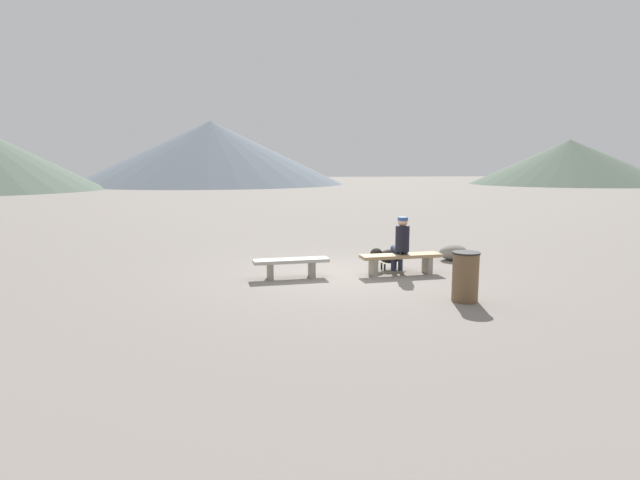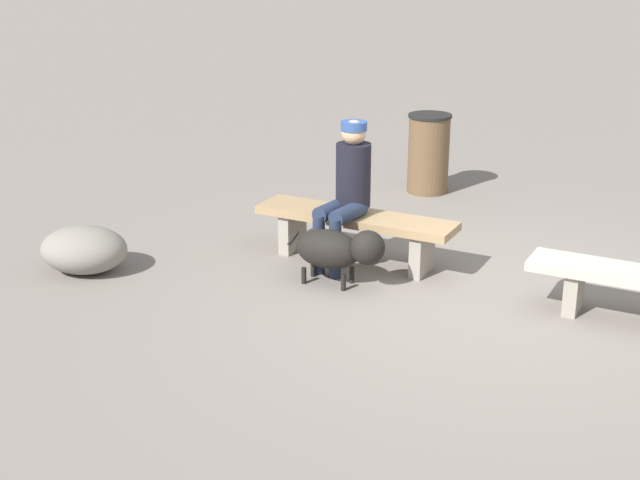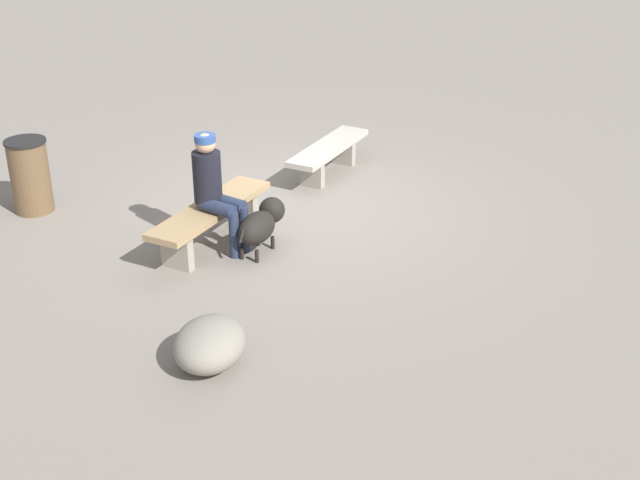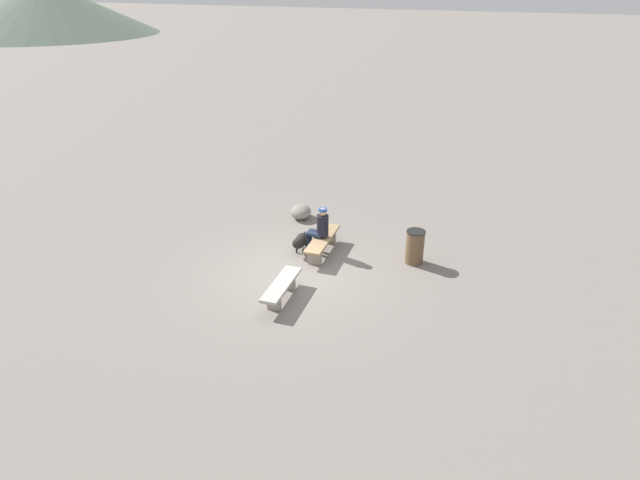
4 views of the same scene
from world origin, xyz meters
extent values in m
cube|color=gray|center=(0.00, 0.00, -0.03)|extent=(210.00, 210.00, 0.06)
cube|color=gray|center=(-1.70, -0.26, 0.18)|extent=(0.13, 0.32, 0.35)
cube|color=gray|center=(-0.76, -0.21, 0.18)|extent=(0.13, 0.32, 0.35)
cube|color=#B2ADA3|center=(-1.23, -0.23, 0.39)|extent=(1.69, 0.50, 0.07)
cube|color=gray|center=(0.63, -0.34, 0.20)|extent=(0.13, 0.37, 0.39)
cube|color=gray|center=(1.95, -0.27, 0.20)|extent=(0.13, 0.37, 0.39)
cube|color=#A3845B|center=(1.29, -0.30, 0.43)|extent=(1.90, 0.54, 0.07)
cylinder|color=black|center=(1.32, -0.30, 0.83)|extent=(0.32, 0.32, 0.58)
sphere|color=#D8A87F|center=(1.32, -0.30, 1.22)|extent=(0.22, 0.22, 0.22)
cylinder|color=#2D4C8C|center=(1.32, -0.30, 1.28)|extent=(0.23, 0.23, 0.08)
cylinder|color=#232D47|center=(1.42, -0.10, 0.54)|extent=(0.18, 0.43, 0.15)
cylinder|color=#232D47|center=(1.43, 0.11, 0.27)|extent=(0.11, 0.11, 0.54)
cylinder|color=#232D47|center=(1.24, -0.08, 0.54)|extent=(0.18, 0.43, 0.15)
cylinder|color=#232D47|center=(1.26, 0.13, 0.27)|extent=(0.11, 0.11, 0.54)
ellipsoid|color=black|center=(1.24, 0.29, 0.32)|extent=(0.62, 0.40, 0.34)
sphere|color=black|center=(0.87, 0.25, 0.39)|extent=(0.30, 0.30, 0.30)
cylinder|color=black|center=(1.06, 0.17, 0.07)|extent=(0.04, 0.04, 0.15)
cylinder|color=black|center=(1.04, 0.36, 0.07)|extent=(0.04, 0.04, 0.15)
cylinder|color=black|center=(1.44, 0.21, 0.07)|extent=(0.04, 0.04, 0.15)
cylinder|color=black|center=(1.42, 0.40, 0.07)|extent=(0.04, 0.04, 0.15)
cylinder|color=black|center=(1.57, 0.32, 0.37)|extent=(0.12, 0.04, 0.15)
cylinder|color=brown|center=(1.66, -2.76, 0.44)|extent=(0.47, 0.47, 0.89)
cylinder|color=black|center=(1.66, -2.76, 0.90)|extent=(0.50, 0.50, 0.03)
ellipsoid|color=gray|center=(3.26, 1.16, 0.21)|extent=(0.96, 0.86, 0.42)
camera|label=1|loc=(-2.59, -11.18, 2.46)|focal=28.44mm
camera|label=2|loc=(-2.35, 6.49, 2.94)|focal=49.77mm
camera|label=3|loc=(8.38, 5.32, 4.41)|focal=49.08mm
camera|label=4|loc=(-11.09, -4.98, 6.95)|focal=30.56mm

